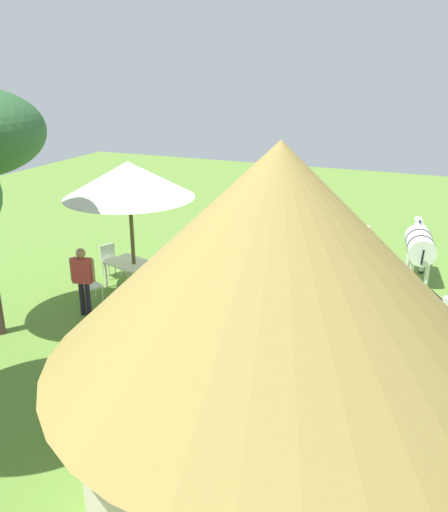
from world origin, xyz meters
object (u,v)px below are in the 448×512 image
(shade_umbrella, at_px, (129,180))
(patio_chair_near_hut, at_px, (173,259))
(zebra_nearest_camera, at_px, (420,245))
(zebra_by_umbrella, at_px, (398,308))
(thatched_hut, at_px, (275,320))
(patio_chair_near_lawn, at_px, (156,288))
(patio_chair_west_end, at_px, (110,258))
(patio_dining_table, at_px, (134,266))
(striped_lounge_chair, at_px, (267,267))
(guest_beside_umbrella, at_px, (83,276))
(standing_watcher, at_px, (365,251))
(patio_chair_east_end, at_px, (88,284))

(shade_umbrella, height_order, patio_chair_near_hut, shade_umbrella)
(zebra_nearest_camera, height_order, zebra_by_umbrella, zebra_by_umbrella)
(thatched_hut, xyz_separation_m, patio_chair_near_hut, (4.88, -6.41, -2.06))
(thatched_hut, bearing_deg, patio_chair_near_hut, -52.68)
(patio_chair_near_lawn, height_order, patio_chair_west_end, same)
(shade_umbrella, height_order, patio_chair_west_end, shade_umbrella)
(shade_umbrella, height_order, patio_dining_table, shade_umbrella)
(thatched_hut, height_order, patio_dining_table, thatched_hut)
(patio_chair_near_lawn, relative_size, patio_chair_west_end, 1.00)
(patio_chair_west_end, relative_size, striped_lounge_chair, 0.95)
(patio_chair_near_lawn, height_order, guest_beside_umbrella, guest_beside_umbrella)
(shade_umbrella, relative_size, patio_chair_near_lawn, 3.77)
(shade_umbrella, relative_size, patio_chair_west_end, 3.77)
(shade_umbrella, distance_m, patio_chair_near_lawn, 2.75)
(patio_chair_west_end, xyz_separation_m, standing_watcher, (-6.66, -1.77, 0.53))
(thatched_hut, bearing_deg, patio_chair_east_end, -33.98)
(striped_lounge_chair, height_order, zebra_by_umbrella, zebra_by_umbrella)
(guest_beside_umbrella, height_order, zebra_by_umbrella, guest_beside_umbrella)
(guest_beside_umbrella, bearing_deg, striped_lounge_chair, 38.07)
(thatched_hut, distance_m, standing_watcher, 7.73)
(patio_dining_table, relative_size, zebra_by_umbrella, 0.77)
(guest_beside_umbrella, bearing_deg, thatched_hut, -44.89)
(shade_umbrella, xyz_separation_m, patio_chair_east_end, (0.60, 1.16, -2.42))
(standing_watcher, xyz_separation_m, zebra_nearest_camera, (-1.27, -1.24, -0.04))
(patio_chair_near_lawn, relative_size, patio_chair_near_hut, 1.00)
(patio_chair_near_lawn, relative_size, zebra_nearest_camera, 0.40)
(zebra_nearest_camera, bearing_deg, striped_lounge_chair, -169.24)
(zebra_by_umbrella, bearing_deg, patio_dining_table, -84.96)
(zebra_by_umbrella, bearing_deg, guest_beside_umbrella, -70.51)
(shade_umbrella, xyz_separation_m, patio_chair_near_hut, (-0.51, -1.21, -2.42))
(patio_chair_west_end, relative_size, guest_beside_umbrella, 0.54)
(patio_dining_table, height_order, striped_lounge_chair, patio_dining_table)
(standing_watcher, distance_m, striped_lounge_chair, 2.73)
(guest_beside_umbrella, bearing_deg, patio_chair_near_lawn, 22.01)
(thatched_hut, xyz_separation_m, zebra_nearest_camera, (-1.37, -8.81, -1.57))
(guest_beside_umbrella, xyz_separation_m, zebra_nearest_camera, (-7.06, -5.33, 0.01))
(guest_beside_umbrella, bearing_deg, patio_chair_west_end, 97.23)
(patio_chair_near_hut, xyz_separation_m, guest_beside_umbrella, (0.80, 2.92, 0.48))
(patio_chair_near_hut, height_order, zebra_by_umbrella, zebra_by_umbrella)
(shade_umbrella, distance_m, patio_chair_east_end, 2.75)
(patio_chair_west_end, distance_m, guest_beside_umbrella, 2.52)
(patio_dining_table, relative_size, guest_beside_umbrella, 1.04)
(patio_dining_table, distance_m, patio_chair_near_hut, 1.32)
(guest_beside_umbrella, bearing_deg, patio_dining_table, 66.90)
(patio_chair_east_end, bearing_deg, thatched_hut, -6.79)
(shade_umbrella, xyz_separation_m, patio_dining_table, (-0.00, 0.00, -2.28))
(patio_dining_table, relative_size, patio_chair_east_end, 1.92)
(standing_watcher, relative_size, zebra_nearest_camera, 0.78)
(patio_chair_east_end, bearing_deg, shade_umbrella, 90.00)
(thatched_hut, relative_size, striped_lounge_chair, 6.18)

